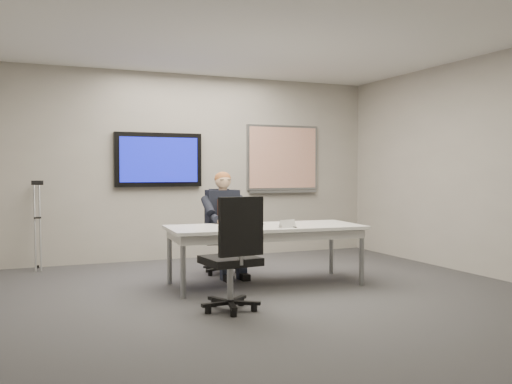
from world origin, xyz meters
name	(u,v)px	position (x,y,z in m)	size (l,w,h in m)	color
floor	(272,298)	(0.00, 0.00, 0.00)	(6.00, 6.00, 0.02)	#363639
ceiling	(272,29)	(0.00, 0.00, 2.80)	(6.00, 6.00, 0.02)	silver
wall_back	(190,167)	(0.00, 3.00, 1.40)	(6.00, 0.02, 2.80)	#A7A297
wall_front	(495,159)	(0.00, -3.00, 1.40)	(6.00, 0.02, 2.80)	#A7A297
wall_right	(491,166)	(3.00, 0.00, 1.40)	(0.02, 6.00, 2.80)	#A7A297
conference_table	(265,232)	(0.22, 0.66, 0.62)	(2.32, 1.10, 0.70)	white
tv_display	(159,160)	(-0.50, 2.95, 1.50)	(1.30, 0.09, 0.80)	black
whiteboard	(283,159)	(1.55, 2.97, 1.53)	(1.25, 0.08, 1.10)	gray
office_chair_far	(221,250)	(0.00, 1.59, 0.31)	(0.55, 0.55, 0.98)	black
office_chair_near	(232,276)	(-0.58, -0.38, 0.34)	(0.57, 0.57, 1.10)	black
seated_person	(227,234)	(-0.01, 1.35, 0.53)	(0.42, 0.72, 1.33)	#1D2230
crutch	(37,224)	(-2.20, 2.77, 0.62)	(0.17, 0.37, 1.24)	#95989C
laptop	(246,220)	(0.07, 0.88, 0.75)	(0.38, 0.39, 0.23)	silver
name_tent	(287,224)	(0.36, 0.36, 0.74)	(0.22, 0.06, 0.09)	silver
pen	(293,227)	(0.43, 0.35, 0.70)	(0.01, 0.01, 0.15)	black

